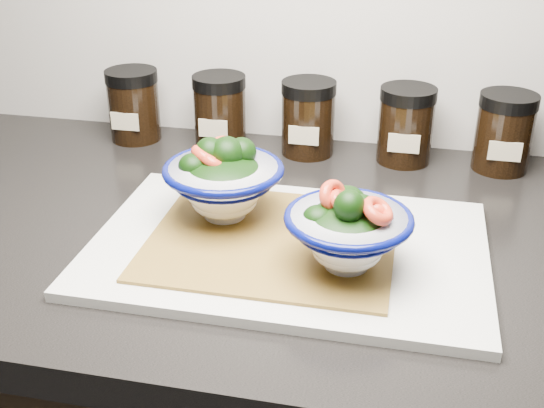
% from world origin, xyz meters
% --- Properties ---
extents(countertop, '(3.50, 0.60, 0.04)m').
position_xyz_m(countertop, '(0.00, 1.45, 0.88)').
color(countertop, black).
rests_on(countertop, cabinet).
extents(cutting_board, '(0.45, 0.30, 0.01)m').
position_xyz_m(cutting_board, '(0.01, 1.39, 0.91)').
color(cutting_board, beige).
rests_on(cutting_board, countertop).
extents(bamboo_mat, '(0.28, 0.24, 0.00)m').
position_xyz_m(bamboo_mat, '(-0.01, 1.39, 0.91)').
color(bamboo_mat, olive).
rests_on(bamboo_mat, cutting_board).
extents(bowl_left, '(0.15, 0.15, 0.10)m').
position_xyz_m(bowl_left, '(-0.08, 1.44, 0.96)').
color(bowl_left, white).
rests_on(bowl_left, bamboo_mat).
extents(bowl_right, '(0.14, 0.14, 0.10)m').
position_xyz_m(bowl_right, '(0.08, 1.35, 0.96)').
color(bowl_right, white).
rests_on(bowl_right, bamboo_mat).
extents(spice_jar_a, '(0.08, 0.08, 0.11)m').
position_xyz_m(spice_jar_a, '(-0.29, 1.69, 0.96)').
color(spice_jar_a, black).
rests_on(spice_jar_a, countertop).
extents(spice_jar_b, '(0.08, 0.08, 0.11)m').
position_xyz_m(spice_jar_b, '(-0.15, 1.69, 0.96)').
color(spice_jar_b, black).
rests_on(spice_jar_b, countertop).
extents(spice_jar_c, '(0.08, 0.08, 0.11)m').
position_xyz_m(spice_jar_c, '(-0.01, 1.69, 0.96)').
color(spice_jar_c, black).
rests_on(spice_jar_c, countertop).
extents(spice_jar_d, '(0.08, 0.08, 0.11)m').
position_xyz_m(spice_jar_d, '(0.13, 1.69, 0.96)').
color(spice_jar_d, black).
rests_on(spice_jar_d, countertop).
extents(spice_jar_e, '(0.08, 0.08, 0.11)m').
position_xyz_m(spice_jar_e, '(0.27, 1.69, 0.96)').
color(spice_jar_e, black).
rests_on(spice_jar_e, countertop).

